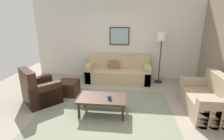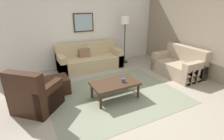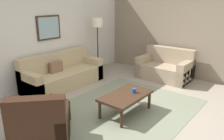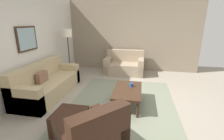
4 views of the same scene
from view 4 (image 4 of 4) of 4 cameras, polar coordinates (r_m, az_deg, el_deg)
ground_plane at (r=4.03m, az=3.76°, el=-11.71°), size 8.00×8.00×0.00m
rear_partition at (r=4.65m, az=-29.91°, el=8.16°), size 6.00×0.12×2.80m
stone_feature_panel at (r=6.55m, az=7.30°, el=12.17°), size 0.12×5.20×2.80m
area_rug at (r=4.03m, az=3.77°, el=-11.66°), size 3.16×2.52×0.01m
couch_main at (r=4.72m, az=-22.54°, el=-4.65°), size 2.17×0.85×0.88m
couch_loveseat at (r=6.21m, az=4.50°, el=1.65°), size 0.90×1.46×0.88m
ottoman at (r=3.10m, az=-14.83°, el=-17.62°), size 0.56×0.56×0.40m
coffee_table at (r=3.80m, az=5.64°, el=-7.62°), size 1.10×0.64×0.41m
cup at (r=3.92m, az=6.99°, el=-5.34°), size 0.09×0.09×0.09m
lamp_standing at (r=5.64m, az=-15.74°, el=11.02°), size 0.32×0.32×1.71m
framed_artwork at (r=4.68m, az=-28.34°, el=9.90°), size 0.70×0.04×0.62m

